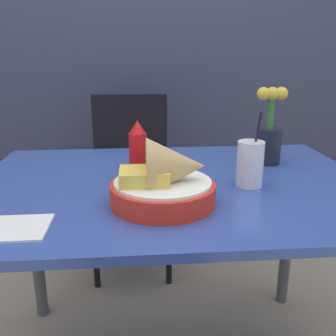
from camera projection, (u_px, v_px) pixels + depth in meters
The scene contains 8 objects.
wall_window at pixel (153, 22), 2.19m from camera, with size 7.00×0.06×2.60m.
dining_table at pixel (174, 209), 1.18m from camera, with size 1.23×0.87×0.74m.
chair_far_window at pixel (131, 167), 2.00m from camera, with size 0.40×0.40×0.91m.
food_basket at pixel (167, 181), 0.97m from camera, with size 0.28×0.28×0.18m.
ketchup_bottle at pixel (138, 150), 1.18m from camera, with size 0.06×0.06×0.18m.
drink_cup at pixel (250, 165), 1.10m from camera, with size 0.08×0.08×0.23m.
flower_vase at pixel (269, 134), 1.32m from camera, with size 0.11×0.09×0.27m.
napkin at pixel (11, 228), 0.84m from camera, with size 0.17×0.13×0.01m.
Camera 1 is at (-0.11, -1.09, 1.13)m, focal length 40.00 mm.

